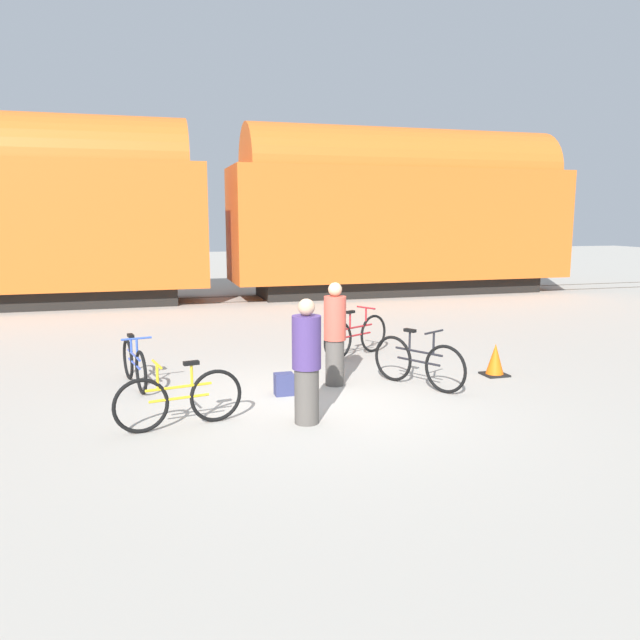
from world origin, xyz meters
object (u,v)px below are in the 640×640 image
bicycle_maroon (356,336)px  bicycle_black (418,362)px  traffic_cone (495,361)px  bicycle_blue (134,364)px  person_in_purple (307,362)px  freight_train (217,207)px  bicycle_yellow (179,399)px  person_in_red (335,334)px  backpack (284,384)px

bicycle_maroon → bicycle_black: (0.21, -2.36, 0.00)m
bicycle_black → traffic_cone: size_ratio=2.87×
bicycle_blue → person_in_purple: size_ratio=1.00×
bicycle_maroon → freight_train: bearing=99.7°
bicycle_maroon → person_in_purple: person_in_purple is taller
bicycle_maroon → bicycle_yellow: 4.84m
bicycle_yellow → person_in_purple: size_ratio=1.00×
bicycle_black → person_in_red: 1.39m
backpack → traffic_cone: size_ratio=0.62×
bicycle_maroon → person_in_purple: bearing=-118.4°
bicycle_black → person_in_purple: 2.51m
bicycle_blue → person_in_red: size_ratio=0.99×
freight_train → bicycle_black: (1.74, -11.37, -2.58)m
bicycle_yellow → traffic_cone: bicycle_yellow is taller
freight_train → bicycle_maroon: 9.50m
bicycle_maroon → traffic_cone: bicycle_maroon is taller
bicycle_maroon → traffic_cone: bearing=-49.3°
bicycle_black → bicycle_maroon: bearing=95.1°
freight_train → backpack: 11.60m
freight_train → person_in_purple: 12.78m
bicycle_black → bicycle_yellow: (-3.76, -0.93, -0.02)m
person_in_purple → bicycle_maroon: bearing=-141.7°
freight_train → person_in_red: bearing=-87.4°
person_in_red → person_in_purple: bearing=47.9°
freight_train → backpack: freight_train is taller
bicycle_maroon → bicycle_yellow: bearing=-137.1°
person_in_red → traffic_cone: (2.81, -0.17, -0.57)m
bicycle_maroon → bicycle_yellow: size_ratio=0.96×
freight_train → traffic_cone: (3.31, -11.08, -2.73)m
bicycle_black → bicycle_yellow: bearing=-166.1°
bicycle_maroon → bicycle_blue: 4.26m
person_in_purple → traffic_cone: size_ratio=2.99×
freight_train → bicycle_maroon: size_ratio=15.47×
bicycle_blue → bicycle_black: bearing=-16.4°
bicycle_blue → bicycle_yellow: size_ratio=1.00×
backpack → traffic_cone: bearing=2.6°
bicycle_black → person_in_purple: bearing=-150.5°
bicycle_maroon → backpack: bearing=-131.0°
freight_train → bicycle_yellow: size_ratio=14.78×
bicycle_maroon → bicycle_blue: bicycle_maroon is taller
bicycle_yellow → backpack: size_ratio=4.86×
backpack → bicycle_yellow: bearing=-146.7°
bicycle_yellow → person_in_red: person_in_red is taller
person_in_purple → backpack: person_in_purple is taller
bicycle_maroon → backpack: size_ratio=4.64×
person_in_red → bicycle_yellow: bearing=15.2°
bicycle_black → person_in_red: size_ratio=0.95×
bicycle_blue → backpack: size_ratio=4.85×
bicycle_black → traffic_cone: (1.57, 0.30, -0.14)m
freight_train → traffic_cone: size_ratio=44.39×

